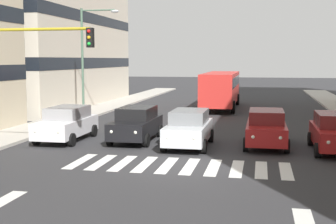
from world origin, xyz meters
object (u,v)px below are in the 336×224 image
(car_1, at_px, (266,128))
(street_lamp_right, at_px, (88,51))
(traffic_light_gantry, at_px, (17,69))
(car_3, at_px, (136,124))
(bus_behind_traffic, at_px, (221,86))
(car_0, at_px, (335,132))
(car_4, at_px, (67,123))
(car_2, at_px, (189,128))

(car_1, relative_size, street_lamp_right, 0.60)
(car_1, height_order, traffic_light_gantry, traffic_light_gantry)
(car_3, height_order, bus_behind_traffic, bus_behind_traffic)
(car_0, height_order, car_4, same)
(car_0, xyz_separation_m, car_3, (9.41, -0.84, 0.00))
(car_3, xyz_separation_m, bus_behind_traffic, (-2.83, -16.46, 0.97))
(car_0, relative_size, car_2, 1.00)
(car_0, distance_m, traffic_light_gantry, 13.98)
(traffic_light_gantry, bearing_deg, car_4, -91.48)
(car_2, bearing_deg, car_3, -18.41)
(car_1, height_order, car_2, same)
(car_0, height_order, traffic_light_gantry, traffic_light_gantry)
(car_0, xyz_separation_m, traffic_light_gantry, (13.04, 4.17, 2.85))
(car_2, bearing_deg, traffic_light_gantry, 32.26)
(car_4, height_order, street_lamp_right, street_lamp_right)
(car_1, bearing_deg, bus_behind_traffic, -77.82)
(car_3, height_order, car_4, same)
(car_0, distance_m, car_2, 6.58)
(car_1, height_order, street_lamp_right, street_lamp_right)
(car_4, xyz_separation_m, traffic_light_gantry, (0.12, 4.45, 2.85))
(car_1, xyz_separation_m, street_lamp_right, (12.01, -8.03, 3.77))
(bus_behind_traffic, bearing_deg, car_0, 110.82)
(car_2, relative_size, car_3, 1.00)
(bus_behind_traffic, distance_m, street_lamp_right, 12.34)
(car_1, relative_size, traffic_light_gantry, 0.81)
(car_2, bearing_deg, car_4, -3.40)
(traffic_light_gantry, bearing_deg, bus_behind_traffic, -106.72)
(car_2, xyz_separation_m, street_lamp_right, (8.42, -8.84, 3.77))
(car_2, height_order, street_lamp_right, street_lamp_right)
(car_0, xyz_separation_m, car_2, (6.58, 0.10, 0.00))
(car_4, bearing_deg, car_1, -177.55)
(car_4, relative_size, street_lamp_right, 0.60)
(car_4, bearing_deg, car_3, -170.84)
(car_2, bearing_deg, street_lamp_right, -46.38)
(car_3, distance_m, traffic_light_gantry, 6.81)
(car_0, relative_size, bus_behind_traffic, 0.42)
(car_0, relative_size, street_lamp_right, 0.60)
(car_3, xyz_separation_m, traffic_light_gantry, (3.62, 5.02, 2.85))
(car_1, relative_size, car_3, 1.00)
(car_0, height_order, street_lamp_right, street_lamp_right)
(car_4, distance_m, street_lamp_right, 9.49)
(car_1, distance_m, car_4, 9.93)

